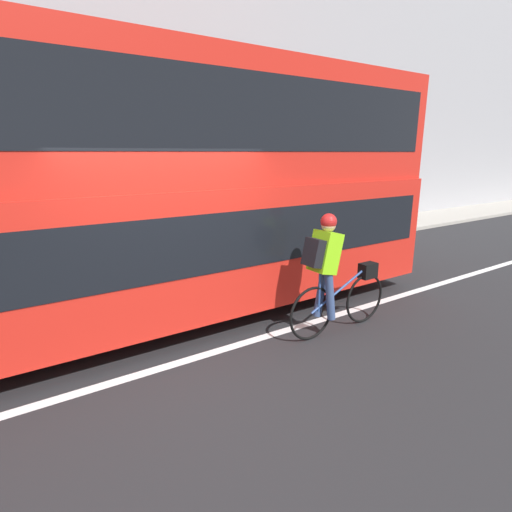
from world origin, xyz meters
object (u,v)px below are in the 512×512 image
object	(u,v)px
bus	(117,183)
cyclist_on_bike	(332,271)
trash_bin	(23,254)
street_sign_post	(2,213)

from	to	relation	value
bus	cyclist_on_bike	distance (m)	3.13
trash_bin	street_sign_post	world-z (taller)	street_sign_post
street_sign_post	trash_bin	bearing A→B (deg)	1.76
cyclist_on_bike	trash_bin	bearing A→B (deg)	124.02
cyclist_on_bike	trash_bin	xyz separation A→B (m)	(-3.33, 4.93, -0.33)
cyclist_on_bike	street_sign_post	distance (m)	6.08
cyclist_on_bike	street_sign_post	bearing A→B (deg)	125.77
cyclist_on_bike	street_sign_post	xyz separation A→B (m)	(-3.55, 4.92, 0.48)
bus	street_sign_post	size ratio (longest dim) A/B	4.28
trash_bin	cyclist_on_bike	bearing A→B (deg)	-55.98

